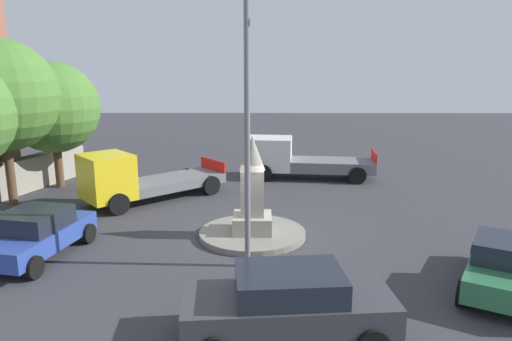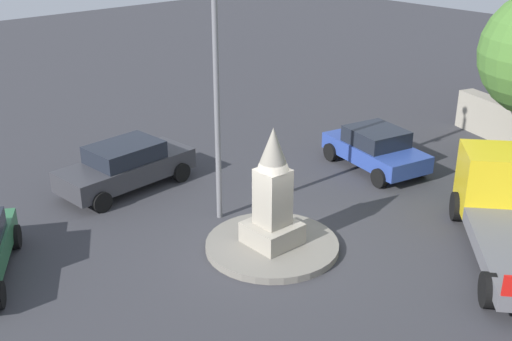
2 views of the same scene
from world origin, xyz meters
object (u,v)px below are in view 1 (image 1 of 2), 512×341
object	(u,v)px
car_dark_grey_parked_left	(289,303)
tree_far_corner	(53,108)
car_green_near_island	(509,265)
truck_yellow_approaching	(135,179)
streetlamp	(247,91)
tree_mid_cluster	(1,96)
truck_white_parked_right	(295,159)
car_blue_passing	(35,233)
monument	(252,192)

from	to	relation	value
car_dark_grey_parked_left	tree_far_corner	xyz separation A→B (m)	(10.01, -12.45, 2.93)
car_green_near_island	truck_yellow_approaching	xyz separation A→B (m)	(11.46, -7.73, 0.29)
streetlamp	tree_mid_cluster	distance (m)	11.67
truck_white_parked_right	tree_far_corner	size ratio (longest dim) A/B	1.12
car_green_near_island	car_blue_passing	bearing A→B (deg)	-9.34
monument	tree_mid_cluster	size ratio (longest dim) A/B	0.48
tree_far_corner	car_blue_passing	bearing A→B (deg)	108.11
truck_yellow_approaching	tree_mid_cluster	xyz separation A→B (m)	(5.09, 0.09, 3.42)
car_green_near_island	tree_far_corner	bearing A→B (deg)	-33.33
streetlamp	car_green_near_island	size ratio (longest dim) A/B	1.93
truck_yellow_approaching	truck_white_parked_right	distance (m)	8.27
car_blue_passing	tree_mid_cluster	size ratio (longest dim) A/B	0.61
truck_white_parked_right	tree_far_corner	distance (m)	11.66
car_blue_passing	truck_yellow_approaching	bearing A→B (deg)	-105.68
car_dark_grey_parked_left	truck_white_parked_right	size ratio (longest dim) A/B	0.70
car_blue_passing	car_dark_grey_parked_left	xyz separation A→B (m)	(-7.33, 4.26, 0.05)
car_dark_grey_parked_left	car_green_near_island	distance (m)	6.08
truck_white_parked_right	tree_mid_cluster	world-z (taller)	tree_mid_cluster
streetlamp	car_green_near_island	bearing A→B (deg)	167.35
car_green_near_island	truck_yellow_approaching	size ratio (longest dim) A/B	0.75
truck_white_parked_right	tree_mid_cluster	xyz separation A→B (m)	(12.02, 4.61, 3.45)
tree_mid_cluster	tree_far_corner	distance (m)	2.92
monument	tree_far_corner	world-z (taller)	tree_far_corner
car_dark_grey_parked_left	truck_white_parked_right	distance (m)	14.41
monument	tree_mid_cluster	bearing A→B (deg)	-20.59
truck_white_parked_right	car_blue_passing	bearing A→B (deg)	49.96
monument	car_green_near_island	xyz separation A→B (m)	(-6.56, 3.88, -0.83)
streetlamp	monument	bearing A→B (deg)	-92.38
tree_mid_cluster	monument	bearing A→B (deg)	159.41
car_green_near_island	monument	bearing A→B (deg)	-30.62
car_dark_grey_parked_left	car_green_near_island	world-z (taller)	car_dark_grey_parked_left
car_dark_grey_parked_left	tree_mid_cluster	xyz separation A→B (m)	(10.86, -9.75, 3.65)
car_dark_grey_parked_left	monument	bearing A→B (deg)	-81.88
car_blue_passing	truck_yellow_approaching	xyz separation A→B (m)	(-1.57, -5.59, 0.27)
car_green_near_island	truck_white_parked_right	xyz separation A→B (m)	(4.54, -12.25, 0.26)
monument	car_blue_passing	bearing A→B (deg)	15.02
car_green_near_island	truck_white_parked_right	size ratio (longest dim) A/B	0.67
car_dark_grey_parked_left	car_green_near_island	size ratio (longest dim) A/B	1.05
streetlamp	truck_white_parked_right	bearing A→B (deg)	-101.13
streetlamp	car_blue_passing	distance (m)	7.69
truck_yellow_approaching	streetlamp	bearing A→B (deg)	127.65
car_blue_passing	truck_yellow_approaching	size ratio (longest dim) A/B	0.71
streetlamp	tree_far_corner	distance (m)	12.72
streetlamp	car_blue_passing	world-z (taller)	streetlamp
truck_yellow_approaching	truck_white_parked_right	bearing A→B (deg)	-146.86
car_dark_grey_parked_left	tree_mid_cluster	size ratio (longest dim) A/B	0.68
monument	car_green_near_island	size ratio (longest dim) A/B	0.75
monument	truck_white_parked_right	size ratio (longest dim) A/B	0.50
monument	car_dark_grey_parked_left	distance (m)	6.10
tree_mid_cluster	tree_far_corner	bearing A→B (deg)	-107.44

